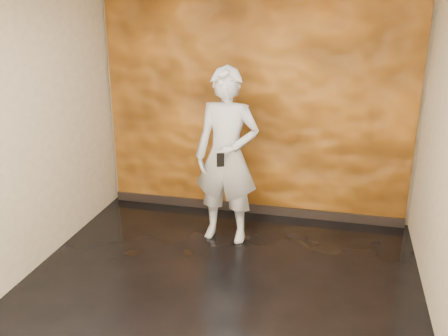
# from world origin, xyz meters

# --- Properties ---
(room) EXTENTS (4.02, 4.02, 2.81)m
(room) POSITION_xyz_m (0.00, 0.00, 1.40)
(room) COLOR black
(room) RESTS_ON ground
(feature_wall) EXTENTS (3.90, 0.06, 2.75)m
(feature_wall) POSITION_xyz_m (0.00, 1.96, 1.38)
(feature_wall) COLOR orange
(feature_wall) RESTS_ON ground
(baseboard) EXTENTS (3.90, 0.04, 0.12)m
(baseboard) POSITION_xyz_m (0.00, 1.92, 0.06)
(baseboard) COLOR black
(baseboard) RESTS_ON ground
(man) EXTENTS (0.78, 0.54, 2.05)m
(man) POSITION_xyz_m (-0.17, 1.15, 1.02)
(man) COLOR #A7ACB8
(man) RESTS_ON ground
(phone) EXTENTS (0.08, 0.05, 0.15)m
(phone) POSITION_xyz_m (-0.17, 0.82, 1.09)
(phone) COLOR black
(phone) RESTS_ON man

